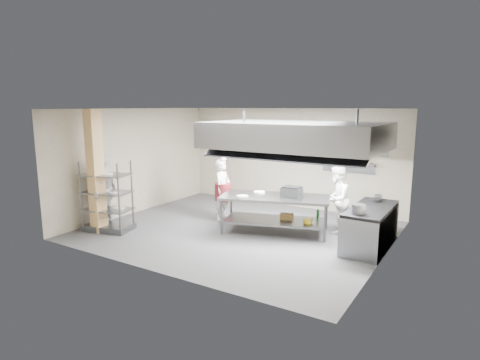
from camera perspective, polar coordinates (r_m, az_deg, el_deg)
The scene contains 23 objects.
floor at distance 10.12m, azimuth -0.15°, elevation -7.15°, with size 7.00×7.00×0.00m, color #3D3D40.
ceiling at distance 9.64m, azimuth -0.15°, elevation 10.09°, with size 7.00×7.00×0.00m, color silver.
wall_back at distance 12.39m, azimuth 7.19°, elevation 3.14°, with size 7.00×7.00×0.00m, color gray.
wall_left at distance 11.97m, azimuth -14.55°, elevation 2.63°, with size 6.00×6.00×0.00m, color gray.
wall_right at distance 8.49m, azimuth 20.36°, elevation -0.81°, with size 6.00×6.00×0.00m, color gray.
column at distance 10.29m, azimuth -19.84°, elevation 1.10°, with size 0.30×0.30×3.00m, color tan.
exhaust_hood at distance 9.41m, azimuth 7.93°, elevation 6.33°, with size 4.00×2.50×0.60m, color gray.
hood_strip_a at distance 9.84m, azimuth 3.07°, elevation 4.72°, with size 1.60×0.12×0.04m, color white.
hood_strip_b at distance 9.12m, azimuth 13.07°, elevation 4.01°, with size 1.60×0.12×0.04m, color white.
wall_shelf at distance 11.62m, azimuth 14.96°, elevation 2.38°, with size 1.50×0.28×0.04m, color gray.
island at distance 9.88m, azimuth 4.95°, elevation -4.87°, with size 2.61×1.09×0.91m, color gray, non-canonical shape.
island_worktop at distance 9.78m, azimuth 4.99°, elevation -2.47°, with size 2.61×1.09×0.06m, color gray.
island_undershelf at distance 9.93m, azimuth 4.93°, elevation -5.74°, with size 2.40×0.98×0.04m, color slate.
pass_rack at distance 10.45m, azimuth -18.40°, elevation -2.17°, with size 1.17×0.68×1.75m, color slate, non-canonical shape.
cooking_range at distance 9.31m, azimuth 18.01°, elevation -6.56°, with size 0.80×2.00×0.84m, color slate.
range_top at distance 9.19m, azimuth 18.17°, elevation -3.88°, with size 0.78×1.96×0.06m, color black.
chef_head at distance 10.88m, azimuth -2.48°, elevation -1.39°, with size 0.60×0.40×1.66m, color silver.
chef_line at distance 10.04m, azimuth 13.60°, elevation -2.67°, with size 0.81×0.63×1.66m, color white.
chef_plating at distance 10.66m, azimuth -18.65°, elevation -1.57°, with size 1.10×0.46×1.88m, color silver.
griddle at distance 9.74m, azimuth 7.35°, elevation -1.72°, with size 0.46×0.36×0.23m, color slate.
wicker_basket at distance 9.97m, azimuth 6.66°, elevation -5.16°, with size 0.31×0.22×0.14m, color #91623A.
stockpot at distance 8.57m, azimuth 16.50°, elevation -3.94°, with size 0.28×0.28×0.19m, color gray.
plate_stack at distance 10.52m, azimuth -18.30°, elevation -3.83°, with size 0.28×0.28×0.05m, color white.
Camera 1 is at (5.08, -8.19, 3.07)m, focal length 30.00 mm.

